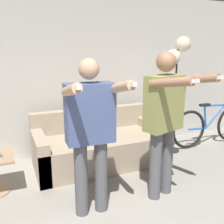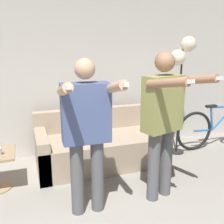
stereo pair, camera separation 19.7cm
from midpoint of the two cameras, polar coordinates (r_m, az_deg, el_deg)
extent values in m
cube|color=beige|center=(4.30, -8.99, 7.75)|extent=(10.00, 0.05, 2.60)
cube|color=tan|center=(4.04, -0.82, -8.29)|extent=(1.93, 0.90, 0.45)
cube|color=tan|center=(4.26, -2.46, -1.45)|extent=(1.93, 0.14, 0.35)
cube|color=tan|center=(3.85, -13.57, -8.75)|extent=(0.16, 0.90, 0.59)
cube|color=tan|center=(4.36, 10.34, -5.85)|extent=(0.16, 0.90, 0.59)
cylinder|color=#56565B|center=(2.87, -5.57, -14.21)|extent=(0.14, 0.14, 0.81)
cylinder|color=#56565B|center=(2.92, -1.22, -13.67)|extent=(0.14, 0.14, 0.81)
cube|color=#475684|center=(2.63, -3.59, -0.22)|extent=(0.50, 0.24, 0.61)
sphere|color=tan|center=(2.56, -3.75, 9.37)|extent=(0.21, 0.21, 0.21)
cylinder|color=tan|center=(2.30, -7.91, 4.82)|extent=(0.11, 0.51, 0.20)
cube|color=white|center=(2.05, -6.85, 5.29)|extent=(0.04, 0.13, 0.06)
cylinder|color=tan|center=(2.41, 3.04, 5.38)|extent=(0.11, 0.51, 0.20)
cube|color=white|center=(2.18, 5.27, 5.85)|extent=(0.04, 0.13, 0.06)
cylinder|color=#56565B|center=(3.14, 10.84, -11.58)|extent=(0.14, 0.14, 0.83)
cylinder|color=#56565B|center=(3.28, 13.39, -10.55)|extent=(0.14, 0.14, 0.83)
cube|color=#8C8E4C|center=(2.98, 12.87, 1.76)|extent=(0.51, 0.34, 0.62)
sphere|color=#9E7051|center=(2.92, 13.36, 10.58)|extent=(0.22, 0.22, 0.22)
cylinder|color=#9E7051|center=(2.61, 14.03, 6.14)|extent=(0.23, 0.51, 0.17)
cube|color=white|center=(2.45, 18.49, 6.25)|extent=(0.07, 0.13, 0.05)
cylinder|color=#9E7051|center=(2.95, 19.62, 6.64)|extent=(0.23, 0.51, 0.17)
cube|color=white|center=(2.82, 23.81, 6.72)|extent=(0.07, 0.13, 0.05)
ellipsoid|color=#3D3833|center=(4.21, -1.93, 2.03)|extent=(0.30, 0.13, 0.17)
sphere|color=#3D3833|center=(4.24, -0.27, 2.90)|extent=(0.11, 0.11, 0.11)
ellipsoid|color=#3D3833|center=(4.20, -4.08, 1.12)|extent=(0.17, 0.04, 0.04)
cone|color=#3D3833|center=(4.20, -0.44, 3.39)|extent=(0.03, 0.03, 0.03)
cone|color=#3D3833|center=(4.24, -0.61, 3.49)|extent=(0.03, 0.03, 0.03)
cylinder|color=black|center=(4.70, 14.96, -8.32)|extent=(0.25, 0.25, 0.02)
cylinder|color=black|center=(4.45, 15.64, 1.84)|extent=(0.03, 0.03, 1.72)
sphere|color=#F4E5C1|center=(4.42, 17.57, 13.90)|extent=(0.25, 0.25, 0.25)
sphere|color=#F4E5C1|center=(4.31, 15.41, 11.40)|extent=(0.25, 0.25, 0.25)
torus|color=black|center=(4.77, 18.59, -3.96)|extent=(0.69, 0.05, 0.69)
cylinder|color=blue|center=(5.09, 23.99, -1.20)|extent=(0.44, 0.04, 0.42)
cylinder|color=blue|center=(4.93, 21.94, -1.36)|extent=(0.10, 0.04, 0.42)
cylinder|color=blue|center=(5.02, 23.94, 1.05)|extent=(0.48, 0.04, 0.05)
cylinder|color=blue|center=(4.89, 20.35, -3.78)|extent=(0.38, 0.04, 0.05)
cube|color=black|center=(4.86, 21.88, 1.18)|extent=(0.20, 0.07, 0.04)
camera|label=1|loc=(0.10, -88.30, 0.43)|focal=42.00mm
camera|label=2|loc=(0.10, 91.70, -0.43)|focal=42.00mm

